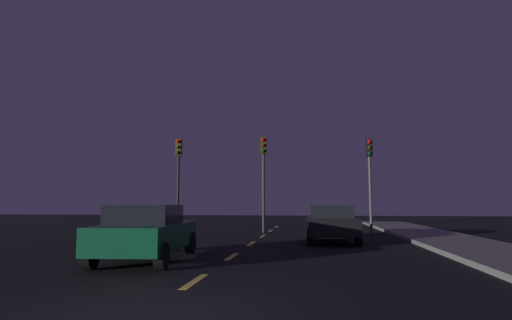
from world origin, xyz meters
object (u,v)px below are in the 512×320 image
(traffic_signal_right, at_px, (370,167))
(car_stopped_ahead, at_px, (331,223))
(traffic_signal_center, at_px, (263,165))
(car_adjacent_lane, at_px, (147,232))
(traffic_signal_left, at_px, (178,166))

(traffic_signal_right, relative_size, car_stopped_ahead, 1.13)
(traffic_signal_center, relative_size, car_stopped_ahead, 1.18)
(car_stopped_ahead, relative_size, car_adjacent_lane, 0.98)
(traffic_signal_left, xyz_separation_m, car_stopped_ahead, (7.83, -4.84, -2.74))
(traffic_signal_left, relative_size, car_adjacent_lane, 1.15)
(car_stopped_ahead, bearing_deg, traffic_signal_right, 65.57)
(traffic_signal_right, bearing_deg, car_stopped_ahead, -114.43)
(car_stopped_ahead, height_order, car_adjacent_lane, car_adjacent_lane)
(traffic_signal_center, xyz_separation_m, traffic_signal_right, (5.42, -0.00, -0.14))
(car_adjacent_lane, bearing_deg, car_stopped_ahead, 50.65)
(traffic_signal_left, bearing_deg, car_adjacent_lane, -75.77)
(traffic_signal_center, bearing_deg, traffic_signal_left, -180.00)
(traffic_signal_right, bearing_deg, car_adjacent_lane, -123.38)
(traffic_signal_center, distance_m, car_adjacent_lane, 11.48)
(car_adjacent_lane, bearing_deg, traffic_signal_left, 104.23)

